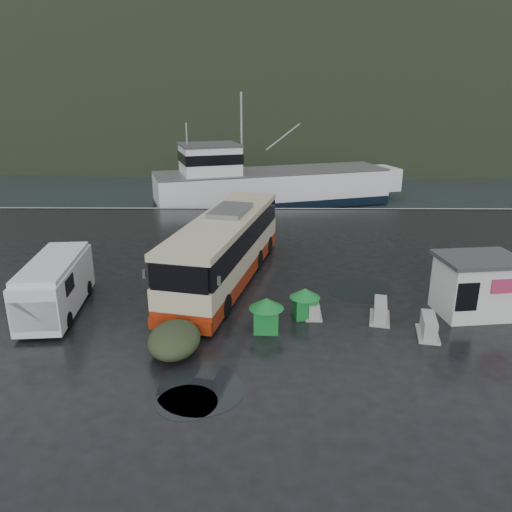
{
  "coord_description": "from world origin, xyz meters",
  "views": [
    {
      "loc": [
        2.34,
        -19.83,
        9.49
      ],
      "look_at": [
        2.13,
        3.03,
        1.7
      ],
      "focal_mm": 35.0,
      "sensor_mm": 36.0,
      "label": 1
    }
  ],
  "objects_px": {
    "jersey_barrier_c": "(379,319)",
    "fishing_trawler": "(272,191)",
    "ticket_kiosk": "(472,313)",
    "waste_bin_right": "(266,330)",
    "jersey_barrier_b": "(427,335)",
    "jersey_barrier_a": "(313,315)",
    "white_van": "(59,311)",
    "coach_bus": "(226,280)",
    "waste_bin_left": "(304,316)",
    "dome_tent": "(175,352)"
  },
  "relations": [
    {
      "from": "white_van",
      "to": "ticket_kiosk",
      "type": "bearing_deg",
      "value": -5.22
    },
    {
      "from": "coach_bus",
      "to": "jersey_barrier_a",
      "type": "bearing_deg",
      "value": -32.35
    },
    {
      "from": "waste_bin_left",
      "to": "jersey_barrier_c",
      "type": "bearing_deg",
      "value": -4.25
    },
    {
      "from": "jersey_barrier_a",
      "to": "jersey_barrier_b",
      "type": "xyz_separation_m",
      "value": [
        4.43,
        -1.83,
        0.0
      ]
    },
    {
      "from": "coach_bus",
      "to": "fishing_trawler",
      "type": "relative_size",
      "value": 0.49
    },
    {
      "from": "dome_tent",
      "to": "jersey_barrier_c",
      "type": "distance_m",
      "value": 8.82
    },
    {
      "from": "waste_bin_left",
      "to": "dome_tent",
      "type": "bearing_deg",
      "value": -148.64
    },
    {
      "from": "waste_bin_left",
      "to": "fishing_trawler",
      "type": "distance_m",
      "value": 27.69
    },
    {
      "from": "coach_bus",
      "to": "ticket_kiosk",
      "type": "bearing_deg",
      "value": -6.33
    },
    {
      "from": "dome_tent",
      "to": "jersey_barrier_a",
      "type": "height_order",
      "value": "dome_tent"
    },
    {
      "from": "white_van",
      "to": "fishing_trawler",
      "type": "bearing_deg",
      "value": 64.57
    },
    {
      "from": "white_van",
      "to": "fishing_trawler",
      "type": "relative_size",
      "value": 0.22
    },
    {
      "from": "jersey_barrier_c",
      "to": "ticket_kiosk",
      "type": "bearing_deg",
      "value": 8.44
    },
    {
      "from": "coach_bus",
      "to": "fishing_trawler",
      "type": "xyz_separation_m",
      "value": [
        2.9,
        23.41,
        0.0
      ]
    },
    {
      "from": "waste_bin_right",
      "to": "fishing_trawler",
      "type": "distance_m",
      "value": 29.0
    },
    {
      "from": "jersey_barrier_b",
      "to": "jersey_barrier_a",
      "type": "bearing_deg",
      "value": 157.51
    },
    {
      "from": "white_van",
      "to": "jersey_barrier_b",
      "type": "height_order",
      "value": "white_van"
    },
    {
      "from": "dome_tent",
      "to": "jersey_barrier_b",
      "type": "distance_m",
      "value": 10.05
    },
    {
      "from": "fishing_trawler",
      "to": "white_van",
      "type": "bearing_deg",
      "value": -127.68
    },
    {
      "from": "waste_bin_right",
      "to": "jersey_barrier_a",
      "type": "relative_size",
      "value": 1.01
    },
    {
      "from": "ticket_kiosk",
      "to": "waste_bin_right",
      "type": "bearing_deg",
      "value": -176.58
    },
    {
      "from": "waste_bin_left",
      "to": "fishing_trawler",
      "type": "bearing_deg",
      "value": 91.64
    },
    {
      "from": "dome_tent",
      "to": "jersey_barrier_c",
      "type": "xyz_separation_m",
      "value": [
        8.34,
        2.88,
        0.0
      ]
    },
    {
      "from": "waste_bin_left",
      "to": "waste_bin_right",
      "type": "relative_size",
      "value": 0.92
    },
    {
      "from": "jersey_barrier_a",
      "to": "jersey_barrier_c",
      "type": "height_order",
      "value": "jersey_barrier_c"
    },
    {
      "from": "coach_bus",
      "to": "jersey_barrier_b",
      "type": "height_order",
      "value": "coach_bus"
    },
    {
      "from": "waste_bin_right",
      "to": "jersey_barrier_a",
      "type": "height_order",
      "value": "waste_bin_right"
    },
    {
      "from": "dome_tent",
      "to": "white_van",
      "type": "bearing_deg",
      "value": 148.43
    },
    {
      "from": "waste_bin_left",
      "to": "ticket_kiosk",
      "type": "height_order",
      "value": "ticket_kiosk"
    },
    {
      "from": "waste_bin_right",
      "to": "fishing_trawler",
      "type": "height_order",
      "value": "fishing_trawler"
    },
    {
      "from": "jersey_barrier_b",
      "to": "jersey_barrier_c",
      "type": "distance_m",
      "value": 2.16
    },
    {
      "from": "coach_bus",
      "to": "waste_bin_right",
      "type": "xyz_separation_m",
      "value": [
        2.03,
        -5.57,
        0.0
      ]
    },
    {
      "from": "coach_bus",
      "to": "fishing_trawler",
      "type": "bearing_deg",
      "value": 95.84
    },
    {
      "from": "white_van",
      "to": "jersey_barrier_c",
      "type": "bearing_deg",
      "value": -7.78
    },
    {
      "from": "waste_bin_right",
      "to": "ticket_kiosk",
      "type": "height_order",
      "value": "ticket_kiosk"
    },
    {
      "from": "jersey_barrier_c",
      "to": "fishing_trawler",
      "type": "relative_size",
      "value": 0.06
    },
    {
      "from": "waste_bin_left",
      "to": "fishing_trawler",
      "type": "height_order",
      "value": "fishing_trawler"
    },
    {
      "from": "jersey_barrier_a",
      "to": "jersey_barrier_b",
      "type": "height_order",
      "value": "jersey_barrier_b"
    },
    {
      "from": "waste_bin_left",
      "to": "dome_tent",
      "type": "height_order",
      "value": "waste_bin_left"
    },
    {
      "from": "jersey_barrier_a",
      "to": "jersey_barrier_b",
      "type": "distance_m",
      "value": 4.79
    },
    {
      "from": "jersey_barrier_c",
      "to": "waste_bin_right",
      "type": "bearing_deg",
      "value": -167.75
    },
    {
      "from": "ticket_kiosk",
      "to": "white_van",
      "type": "bearing_deg",
      "value": 172.85
    },
    {
      "from": "waste_bin_left",
      "to": "jersey_barrier_c",
      "type": "relative_size",
      "value": 0.8
    },
    {
      "from": "jersey_barrier_b",
      "to": "white_van",
      "type": "bearing_deg",
      "value": 172.39
    },
    {
      "from": "jersey_barrier_a",
      "to": "jersey_barrier_c",
      "type": "distance_m",
      "value": 2.85
    },
    {
      "from": "ticket_kiosk",
      "to": "fishing_trawler",
      "type": "height_order",
      "value": "fishing_trawler"
    },
    {
      "from": "waste_bin_left",
      "to": "waste_bin_right",
      "type": "xyz_separation_m",
      "value": [
        -1.67,
        -1.3,
        0.0
      ]
    },
    {
      "from": "jersey_barrier_c",
      "to": "dome_tent",
      "type": "bearing_deg",
      "value": -160.92
    },
    {
      "from": "jersey_barrier_c",
      "to": "fishing_trawler",
      "type": "distance_m",
      "value": 28.21
    },
    {
      "from": "waste_bin_right",
      "to": "jersey_barrier_c",
      "type": "distance_m",
      "value": 5.0
    }
  ]
}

